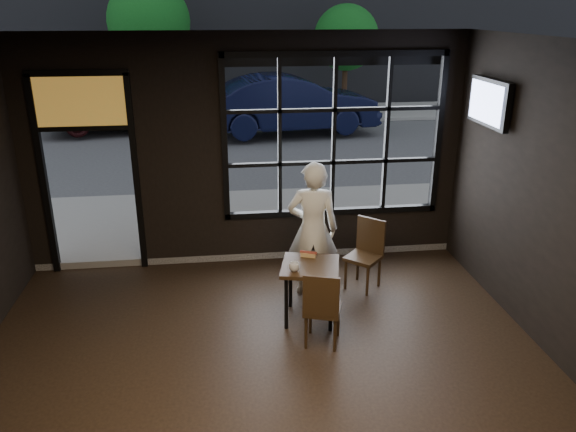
{
  "coord_description": "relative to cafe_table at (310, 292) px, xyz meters",
  "views": [
    {
      "loc": [
        -0.38,
        -3.97,
        3.48
      ],
      "look_at": [
        0.4,
        2.2,
        1.15
      ],
      "focal_mm": 35.0,
      "sensor_mm": 36.0,
      "label": 1
    }
  ],
  "objects": [
    {
      "name": "chair_near",
      "position": [
        0.05,
        -0.52,
        0.09
      ],
      "size": [
        0.49,
        0.49,
        0.89
      ],
      "primitive_type": "cube",
      "rotation": [
        0.0,
        0.0,
        2.82
      ],
      "color": "black",
      "rests_on": "floor"
    },
    {
      "name": "maroon_car",
      "position": [
        -3.7,
        11.08,
        0.53
      ],
      "size": [
        4.84,
        2.58,
        1.57
      ],
      "primitive_type": "imported",
      "rotation": [
        0.0,
        0.0,
        1.74
      ],
      "color": "black",
      "rests_on": "street_asphalt"
    },
    {
      "name": "stained_transom",
      "position": [
        -2.71,
        1.72,
        2.0
      ],
      "size": [
        1.2,
        0.06,
        0.7
      ],
      "primitive_type": "cube",
      "color": "orange",
      "rests_on": "ground"
    },
    {
      "name": "window_frame",
      "position": [
        0.59,
        1.72,
        1.45
      ],
      "size": [
        3.06,
        0.12,
        2.28
      ],
      "primitive_type": "cube",
      "color": "black",
      "rests_on": "ground"
    },
    {
      "name": "tree_right",
      "position": [
        3.26,
        12.86,
        2.16
      ],
      "size": [
        2.09,
        2.09,
        3.57
      ],
      "color": "#332114",
      "rests_on": "street_asphalt"
    },
    {
      "name": "tv",
      "position": [
        2.32,
        0.79,
        2.03
      ],
      "size": [
        0.11,
        0.97,
        0.57
      ],
      "primitive_type": "cube",
      "color": "black",
      "rests_on": "wall_right"
    },
    {
      "name": "cup",
      "position": [
        -0.21,
        -0.13,
        0.4
      ],
      "size": [
        0.16,
        0.16,
        0.1
      ],
      "primitive_type": "imported",
      "rotation": [
        0.0,
        0.0,
        -0.37
      ],
      "color": "silver",
      "rests_on": "cafe_table"
    },
    {
      "name": "ceiling",
      "position": [
        -0.61,
        -1.78,
        2.86
      ],
      "size": [
        6.0,
        7.0,
        0.02
      ],
      "primitive_type": "cube",
      "color": "black",
      "rests_on": "ground"
    },
    {
      "name": "street_asphalt",
      "position": [
        -0.61,
        22.22,
        -0.37
      ],
      "size": [
        60.0,
        41.0,
        0.04
      ],
      "primitive_type": "cube",
      "color": "#545456",
      "rests_on": "ground"
    },
    {
      "name": "chair_window",
      "position": [
        0.81,
        0.68,
        0.11
      ],
      "size": [
        0.56,
        0.56,
        0.92
      ],
      "primitive_type": "cube",
      "rotation": [
        0.0,
        0.0,
        -0.75
      ],
      "color": "black",
      "rests_on": "floor"
    },
    {
      "name": "man",
      "position": [
        0.13,
        0.65,
        0.52
      ],
      "size": [
        0.69,
        0.5,
        1.74
      ],
      "primitive_type": "imported",
      "rotation": [
        0.0,
        0.0,
        3.0
      ],
      "color": "silver",
      "rests_on": "floor"
    },
    {
      "name": "floor",
      "position": [
        -0.61,
        -1.78,
        -0.36
      ],
      "size": [
        6.0,
        7.0,
        0.02
      ],
      "primitive_type": "cube",
      "color": "black",
      "rests_on": "ground"
    },
    {
      "name": "cafe_table",
      "position": [
        0.0,
        0.0,
        0.0
      ],
      "size": [
        0.78,
        0.78,
        0.7
      ],
      "primitive_type": "cube",
      "rotation": [
        0.0,
        0.0,
        -0.22
      ],
      "color": "black",
      "rests_on": "floor"
    },
    {
      "name": "hotdog",
      "position": [
        0.01,
        0.22,
        0.38
      ],
      "size": [
        0.22,
        0.15,
        0.06
      ],
      "primitive_type": null,
      "rotation": [
        0.0,
        0.0,
        -0.39
      ],
      "color": "tan",
      "rests_on": "cafe_table"
    },
    {
      "name": "tree_left",
      "position": [
        -2.95,
        12.89,
        2.68
      ],
      "size": [
        2.52,
        2.52,
        4.3
      ],
      "color": "#332114",
      "rests_on": "street_asphalt"
    },
    {
      "name": "navy_car",
      "position": [
        1.06,
        9.96,
        0.55
      ],
      "size": [
        5.08,
        2.35,
        1.61
      ],
      "primitive_type": "imported",
      "rotation": [
        0.0,
        0.0,
        1.71
      ],
      "color": "black",
      "rests_on": "street_asphalt"
    }
  ]
}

